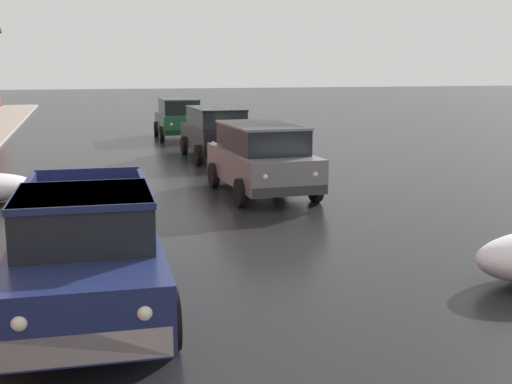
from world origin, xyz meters
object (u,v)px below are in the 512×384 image
(pickup_truck_darkblue_approaching_near_lane, at_px, (87,248))
(suv_black_parked_kerbside_mid, at_px, (216,131))
(suv_grey_parked_kerbside_close, at_px, (262,156))
(suv_green_parked_far_down_block, at_px, (179,117))

(pickup_truck_darkblue_approaching_near_lane, height_order, suv_black_parked_kerbside_mid, suv_black_parked_kerbside_mid)
(suv_grey_parked_kerbside_close, xyz_separation_m, suv_black_parked_kerbside_mid, (0.24, 6.99, 0.00))
(pickup_truck_darkblue_approaching_near_lane, height_order, suv_grey_parked_kerbside_close, suv_grey_parked_kerbside_close)
(pickup_truck_darkblue_approaching_near_lane, bearing_deg, suv_grey_parked_kerbside_close, 58.99)
(suv_green_parked_far_down_block, bearing_deg, suv_black_parked_kerbside_mid, -87.95)
(pickup_truck_darkblue_approaching_near_lane, relative_size, suv_grey_parked_kerbside_close, 1.22)
(suv_grey_parked_kerbside_close, bearing_deg, suv_black_parked_kerbside_mid, 88.03)
(suv_black_parked_kerbside_mid, bearing_deg, suv_grey_parked_kerbside_close, -91.97)
(pickup_truck_darkblue_approaching_near_lane, distance_m, suv_grey_parked_kerbside_close, 8.70)
(pickup_truck_darkblue_approaching_near_lane, bearing_deg, suv_black_parked_kerbside_mid, 71.90)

